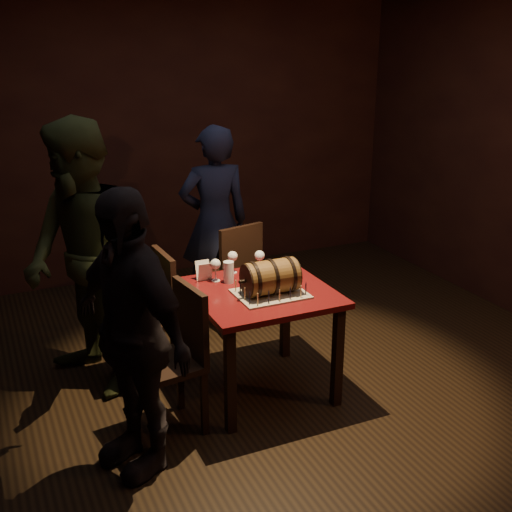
# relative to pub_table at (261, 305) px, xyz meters

# --- Properties ---
(room_shell) EXTENTS (5.04, 5.04, 2.80)m
(room_shell) POSITION_rel_pub_table_xyz_m (0.09, 0.06, 0.76)
(room_shell) COLOR black
(room_shell) RESTS_ON ground
(pub_table) EXTENTS (0.90, 0.90, 0.75)m
(pub_table) POSITION_rel_pub_table_xyz_m (0.00, 0.00, 0.00)
(pub_table) COLOR #470B0E
(pub_table) RESTS_ON ground
(cake_board) EXTENTS (0.45, 0.35, 0.01)m
(cake_board) POSITION_rel_pub_table_xyz_m (0.02, -0.10, 0.12)
(cake_board) COLOR gray
(cake_board) RESTS_ON pub_table
(barrel_cake) EXTENTS (0.40, 0.24, 0.24)m
(barrel_cake) POSITION_rel_pub_table_xyz_m (0.02, -0.10, 0.23)
(barrel_cake) COLOR brown
(barrel_cake) RESTS_ON cake_board
(birthday_candles) EXTENTS (0.40, 0.30, 0.09)m
(birthday_candles) POSITION_rel_pub_table_xyz_m (0.02, -0.10, 0.16)
(birthday_candles) COLOR #E1C786
(birthday_candles) RESTS_ON cake_board
(wine_glass_left) EXTENTS (0.07, 0.07, 0.16)m
(wine_glass_left) POSITION_rel_pub_table_xyz_m (-0.22, 0.27, 0.23)
(wine_glass_left) COLOR silver
(wine_glass_left) RESTS_ON pub_table
(wine_glass_mid) EXTENTS (0.07, 0.07, 0.16)m
(wine_glass_mid) POSITION_rel_pub_table_xyz_m (-0.05, 0.37, 0.23)
(wine_glass_mid) COLOR silver
(wine_glass_mid) RESTS_ON pub_table
(wine_glass_right) EXTENTS (0.07, 0.07, 0.16)m
(wine_glass_right) POSITION_rel_pub_table_xyz_m (0.13, 0.31, 0.23)
(wine_glass_right) COLOR silver
(wine_glass_right) RESTS_ON pub_table
(pint_of_ale) EXTENTS (0.07, 0.07, 0.15)m
(pint_of_ale) POSITION_rel_pub_table_xyz_m (-0.14, 0.21, 0.18)
(pint_of_ale) COLOR silver
(pint_of_ale) RESTS_ON pub_table
(menu_card) EXTENTS (0.10, 0.05, 0.13)m
(menu_card) POSITION_rel_pub_table_xyz_m (-0.28, 0.32, 0.17)
(menu_card) COLOR white
(menu_card) RESTS_ON pub_table
(chair_back) EXTENTS (0.48, 0.48, 0.93)m
(chair_back) POSITION_rel_pub_table_xyz_m (0.20, 0.96, -0.12)
(chair_back) COLOR black
(chair_back) RESTS_ON ground
(chair_left_rear) EXTENTS (0.42, 0.42, 0.93)m
(chair_left_rear) POSITION_rel_pub_table_xyz_m (-0.62, 0.49, -0.12)
(chair_left_rear) COLOR black
(chair_left_rear) RESTS_ON ground
(chair_left_front) EXTENTS (0.45, 0.45, 0.93)m
(chair_left_front) POSITION_rel_pub_table_xyz_m (-0.65, -0.18, -0.12)
(chair_left_front) COLOR black
(chair_left_front) RESTS_ON ground
(person_back) EXTENTS (0.64, 0.46, 1.66)m
(person_back) POSITION_rel_pub_table_xyz_m (0.20, 1.39, 0.19)
(person_back) COLOR #1C1F38
(person_back) RESTS_ON ground
(person_left_rear) EXTENTS (0.97, 1.09, 1.87)m
(person_left_rear) POSITION_rel_pub_table_xyz_m (-1.04, 0.53, 0.30)
(person_left_rear) COLOR #363E1F
(person_left_rear) RESTS_ON ground
(person_left_front) EXTENTS (0.71, 1.04, 1.64)m
(person_left_front) POSITION_rel_pub_table_xyz_m (-0.98, -0.43, 0.18)
(person_left_front) COLOR black
(person_left_front) RESTS_ON ground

